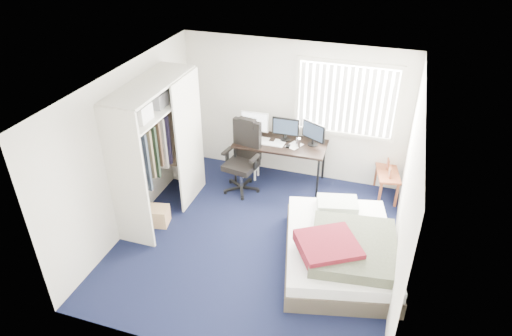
{
  "coord_description": "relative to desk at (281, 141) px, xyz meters",
  "views": [
    {
      "loc": [
        1.65,
        -5.11,
        4.54
      ],
      "look_at": [
        -0.14,
        0.4,
        1.03
      ],
      "focal_mm": 32.0,
      "sensor_mm": 36.0,
      "label": 1
    }
  ],
  "objects": [
    {
      "name": "closet",
      "position": [
        -1.56,
        -1.49,
        0.54
      ],
      "size": [
        0.64,
        1.84,
        2.22
      ],
      "color": "beige",
      "rests_on": "ground"
    },
    {
      "name": "ground",
      "position": [
        0.12,
        -1.75,
        -0.81
      ],
      "size": [
        4.2,
        4.2,
        0.0
      ],
      "primitive_type": "plane",
      "color": "black",
      "rests_on": "ground"
    },
    {
      "name": "office_chair",
      "position": [
        -0.55,
        -0.44,
        -0.31
      ],
      "size": [
        0.71,
        0.71,
        1.3
      ],
      "color": "black",
      "rests_on": "ground"
    },
    {
      "name": "room_shell",
      "position": [
        0.12,
        -1.75,
        0.7
      ],
      "size": [
        4.2,
        4.2,
        4.2
      ],
      "color": "silver",
      "rests_on": "ground"
    },
    {
      "name": "nightstand",
      "position": [
        1.87,
        0.08,
        -0.39
      ],
      "size": [
        0.49,
        0.76,
        0.66
      ],
      "color": "brown",
      "rests_on": "ground"
    },
    {
      "name": "window_assembly",
      "position": [
        1.02,
        0.29,
        0.79
      ],
      "size": [
        1.72,
        0.09,
        1.32
      ],
      "color": "white",
      "rests_on": "ground"
    },
    {
      "name": "pine_box",
      "position": [
        -1.53,
        -1.85,
        -0.66
      ],
      "size": [
        0.44,
        0.37,
        0.29
      ],
      "primitive_type": "cube",
      "rotation": [
        0.0,
        0.0,
        0.21
      ],
      "color": "tan",
      "rests_on": "ground"
    },
    {
      "name": "footstool",
      "position": [
        -0.56,
        -0.06,
        -0.6
      ],
      "size": [
        0.34,
        0.27,
        0.27
      ],
      "color": "white",
      "rests_on": "ground"
    },
    {
      "name": "bed",
      "position": [
        1.39,
        -1.88,
        -0.53
      ],
      "size": [
        1.9,
        2.27,
        0.65
      ],
      "color": "#41392F",
      "rests_on": "ground"
    },
    {
      "name": "desk",
      "position": [
        0.0,
        0.0,
        0.0
      ],
      "size": [
        1.61,
        0.78,
        1.25
      ],
      "color": "black",
      "rests_on": "ground"
    }
  ]
}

